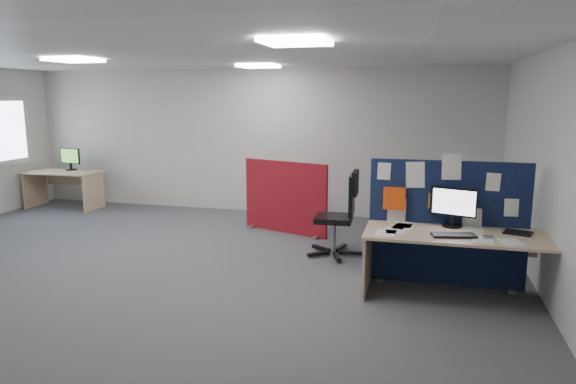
% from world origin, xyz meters
% --- Properties ---
extents(floor, '(9.00, 9.00, 0.00)m').
position_xyz_m(floor, '(0.00, 0.00, 0.00)').
color(floor, '#4C4F54').
rests_on(floor, ground).
extents(ceiling, '(9.00, 7.00, 0.02)m').
position_xyz_m(ceiling, '(0.00, 0.00, 2.70)').
color(ceiling, white).
rests_on(ceiling, wall_back).
extents(wall_back, '(9.00, 0.02, 2.70)m').
position_xyz_m(wall_back, '(0.00, 3.50, 1.35)').
color(wall_back, silver).
rests_on(wall_back, floor).
extents(wall_right, '(0.02, 7.00, 2.70)m').
position_xyz_m(wall_right, '(4.50, 0.00, 1.35)').
color(wall_right, silver).
rests_on(wall_right, floor).
extents(ceiling_lights, '(4.10, 4.10, 0.04)m').
position_xyz_m(ceiling_lights, '(0.33, 0.67, 2.67)').
color(ceiling_lights, white).
rests_on(ceiling_lights, ceiling).
extents(navy_divider, '(1.77, 0.30, 1.55)m').
position_xyz_m(navy_divider, '(3.46, 0.30, 0.74)').
color(navy_divider, '#101C3D').
rests_on(navy_divider, floor).
extents(main_desk, '(1.98, 0.88, 0.73)m').
position_xyz_m(main_desk, '(3.58, -0.05, 0.57)').
color(main_desk, '#DDB08D').
rests_on(main_desk, floor).
extents(monitor_main, '(0.50, 0.21, 0.45)m').
position_xyz_m(monitor_main, '(3.53, 0.18, 0.98)').
color(monitor_main, black).
rests_on(monitor_main, main_desk).
extents(keyboard, '(0.48, 0.27, 0.02)m').
position_xyz_m(keyboard, '(3.53, -0.24, 0.74)').
color(keyboard, black).
rests_on(keyboard, main_desk).
extents(mouse, '(0.11, 0.08, 0.03)m').
position_xyz_m(mouse, '(3.87, -0.24, 0.74)').
color(mouse, '#939398').
rests_on(mouse, main_desk).
extents(paper_tray, '(0.33, 0.30, 0.01)m').
position_xyz_m(paper_tray, '(4.20, 0.06, 0.74)').
color(paper_tray, black).
rests_on(paper_tray, main_desk).
extents(red_divider, '(1.48, 0.56, 1.16)m').
position_xyz_m(red_divider, '(1.06, 2.10, 0.57)').
color(red_divider, maroon).
rests_on(red_divider, floor).
extents(second_desk, '(1.41, 0.71, 0.73)m').
position_xyz_m(second_desk, '(-3.68, 2.85, 0.54)').
color(second_desk, '#DDB08D').
rests_on(second_desk, floor).
extents(monitor_second, '(0.49, 0.22, 0.44)m').
position_xyz_m(monitor_second, '(-3.64, 3.02, 0.97)').
color(monitor_second, black).
rests_on(monitor_second, second_desk).
extents(office_chair, '(0.75, 0.78, 1.17)m').
position_xyz_m(office_chair, '(2.15, 1.10, 0.67)').
color(office_chair, black).
rests_on(office_chair, floor).
extents(desk_papers, '(1.49, 0.86, 0.00)m').
position_xyz_m(desk_papers, '(3.34, -0.10, 0.73)').
color(desk_papers, white).
rests_on(desk_papers, main_desk).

